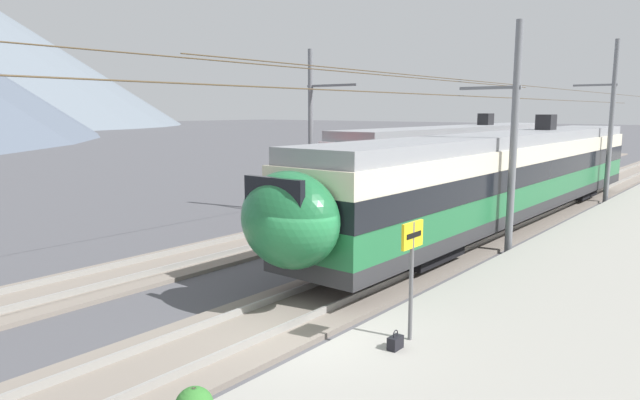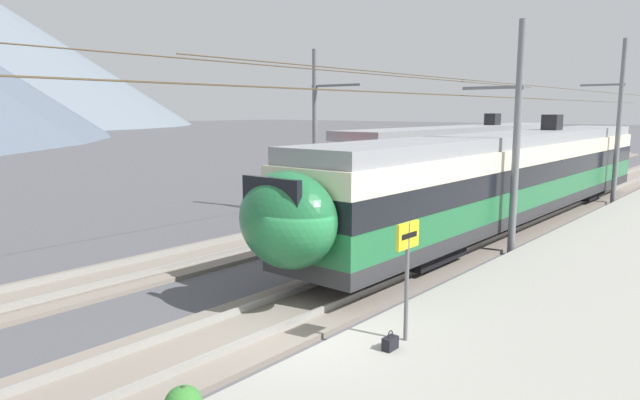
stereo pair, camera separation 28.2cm
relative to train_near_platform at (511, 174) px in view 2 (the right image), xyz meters
The scene contains 10 objects.
ground_plane 14.37m from the train_near_platform, behind, with size 400.00×400.00×0.00m, color #4C4C51.
track_near 14.29m from the train_near_platform, behind, with size 120.00×3.00×0.28m.
track_far 15.40m from the train_near_platform, 157.89° to the left, with size 120.00×3.00×0.28m.
train_near_platform is the anchor object (origin of this frame).
train_far_track 9.27m from the train_near_platform, 38.21° to the left, with size 23.69×3.00×4.27m.
catenary_mast_mid 4.85m from the train_near_platform, 158.82° to the right, with size 49.82×2.08×7.56m.
catenary_mast_east 9.37m from the train_near_platform, 10.40° to the right, with size 49.82×2.08×8.21m.
catenary_mast_far_side 8.52m from the train_near_platform, 108.63° to the left, with size 49.82×2.68×7.43m.
platform_sign 13.63m from the train_near_platform, 166.07° to the right, with size 0.70×0.08×2.33m.
handbag_near_sign 14.29m from the train_near_platform, 166.55° to the right, with size 0.32×0.18×0.37m.
Camera 2 is at (-8.10, -7.29, 4.75)m, focal length 31.76 mm.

